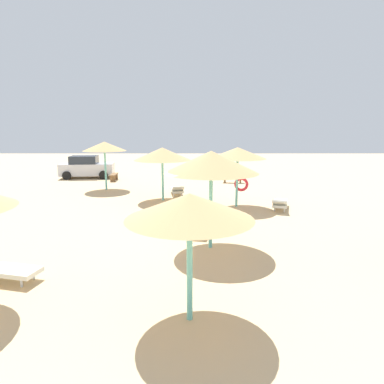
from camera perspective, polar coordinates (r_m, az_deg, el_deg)
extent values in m
plane|color=#D1B284|center=(11.23, 0.07, -8.96)|extent=(80.00, 80.00, 0.00)
cylinder|color=#6BC6BC|center=(16.34, 7.48, 1.76)|extent=(0.12, 0.12, 2.48)
cone|color=tan|center=(16.18, 7.60, 6.70)|extent=(2.75, 2.75, 0.54)
torus|color=red|center=(16.40, 8.23, 1.32)|extent=(0.71, 0.27, 0.70)
cylinder|color=#6BC6BC|center=(10.59, 2.97, -3.01)|extent=(0.12, 0.12, 2.54)
cone|color=tan|center=(10.33, 3.06, 5.20)|extent=(2.97, 2.97, 0.69)
cylinder|color=#6BC6BC|center=(17.72, -5.34, 2.16)|extent=(0.12, 0.12, 2.26)
cone|color=tan|center=(17.56, -5.42, 6.56)|extent=(3.00, 3.00, 0.67)
cylinder|color=#6BC6BC|center=(21.41, -14.95, 3.73)|extent=(0.12, 0.12, 2.54)
cone|color=tan|center=(21.28, -15.14, 7.61)|extent=(2.67, 2.67, 0.57)
cylinder|color=#6BC6BC|center=(6.71, -0.67, -12.97)|extent=(0.12, 0.12, 2.21)
cone|color=tan|center=(6.30, -0.70, -2.47)|extent=(2.50, 2.50, 0.50)
cube|color=silver|center=(16.44, 14.72, -1.86)|extent=(1.12, 1.81, 0.12)
cube|color=silver|center=(15.62, 14.61, -1.80)|extent=(0.77, 0.69, 0.33)
cylinder|color=silver|center=(15.89, 15.38, -2.96)|extent=(0.06, 0.06, 0.22)
cylinder|color=silver|center=(15.91, 13.80, -2.87)|extent=(0.06, 0.06, 0.22)
cylinder|color=silver|center=(17.06, 15.53, -2.03)|extent=(0.06, 0.06, 0.22)
cylinder|color=silver|center=(17.07, 14.06, -1.94)|extent=(0.06, 0.06, 0.22)
cube|color=silver|center=(12.30, 1.17, -5.81)|extent=(0.96, 1.79, 0.12)
cube|color=silver|center=(12.99, 1.79, -3.83)|extent=(0.72, 0.60, 0.41)
cylinder|color=silver|center=(12.95, 0.67, -5.72)|extent=(0.06, 0.06, 0.22)
cylinder|color=silver|center=(12.88, 2.60, -5.82)|extent=(0.06, 0.06, 0.22)
cylinder|color=silver|center=(11.82, -0.39, -7.36)|extent=(0.06, 0.06, 0.22)
cylinder|color=silver|center=(11.75, 1.73, -7.49)|extent=(0.06, 0.06, 0.22)
cube|color=silver|center=(9.83, -29.55, -11.69)|extent=(1.80, 1.01, 0.12)
cylinder|color=silver|center=(9.36, -27.59, -13.75)|extent=(0.06, 0.06, 0.22)
cylinder|color=silver|center=(9.67, -25.87, -12.81)|extent=(0.06, 0.06, 0.22)
cube|color=silver|center=(19.34, -2.93, 0.39)|extent=(0.88, 1.78, 0.12)
cube|color=silver|center=(18.52, -2.69, 0.53)|extent=(0.71, 0.61, 0.34)
cylinder|color=silver|center=(18.81, -2.07, -0.44)|extent=(0.06, 0.06, 0.22)
cylinder|color=silver|center=(18.77, -3.41, -0.48)|extent=(0.06, 0.06, 0.22)
cylinder|color=silver|center=(19.98, -2.47, 0.24)|extent=(0.06, 0.06, 0.22)
cylinder|color=silver|center=(19.94, -3.73, 0.20)|extent=(0.06, 0.06, 0.22)
cube|color=brown|center=(25.15, -13.58, 2.94)|extent=(0.48, 1.52, 0.08)
cube|color=brown|center=(24.65, -13.77, 2.20)|extent=(0.37, 0.14, 0.41)
cube|color=brown|center=(25.72, -13.34, 2.57)|extent=(0.37, 0.14, 0.41)
cube|color=brown|center=(23.62, 6.75, 2.67)|extent=(1.54, 0.62, 0.08)
cube|color=brown|center=(23.68, 5.41, 2.12)|extent=(0.17, 0.37, 0.41)
cube|color=brown|center=(23.65, 8.07, 2.05)|extent=(0.17, 0.37, 0.41)
cube|color=silver|center=(27.09, -17.88, 3.75)|extent=(4.15, 2.10, 0.90)
cube|color=#262D38|center=(27.05, -18.39, 5.31)|extent=(2.15, 1.76, 0.60)
cylinder|color=black|center=(27.75, -14.74, 3.35)|extent=(0.66, 0.28, 0.64)
cylinder|color=black|center=(26.03, -15.30, 2.83)|extent=(0.66, 0.28, 0.64)
cylinder|color=black|center=(28.28, -20.16, 3.17)|extent=(0.66, 0.28, 0.64)
cylinder|color=black|center=(26.59, -21.06, 2.66)|extent=(0.66, 0.28, 0.64)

